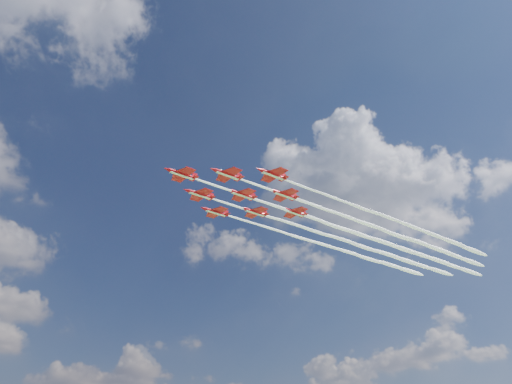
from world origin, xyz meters
TOP-DOWN VIEW (x-y plane):
  - jet_lead at (30.20, -0.14)m, footprint 112.79×9.23m
  - jet_row2_port at (40.56, -8.13)m, footprint 112.79×9.23m
  - jet_row2_starb at (41.00, 7.25)m, footprint 112.79×9.23m
  - jet_row3_port at (50.92, -16.13)m, footprint 112.79×9.23m
  - jet_row3_centre at (51.36, -0.74)m, footprint 112.79×9.23m
  - jet_row3_starb at (51.80, 14.64)m, footprint 112.79×9.23m
  - jet_row4_port at (61.72, -8.74)m, footprint 112.79×9.23m
  - jet_row4_starb at (62.16, 6.64)m, footprint 112.79×9.23m
  - jet_tail at (72.53, -1.35)m, footprint 112.79×9.23m

SIDE VIEW (x-z plane):
  - jet_lead at x=30.20m, z-range 74.61..77.29m
  - jet_row2_port at x=40.56m, z-range 74.61..77.29m
  - jet_row2_starb at x=41.00m, z-range 74.61..77.29m
  - jet_row3_port at x=50.92m, z-range 74.61..77.29m
  - jet_row3_centre at x=51.36m, z-range 74.61..77.29m
  - jet_row3_starb at x=51.80m, z-range 74.61..77.29m
  - jet_row4_port at x=61.72m, z-range 74.61..77.29m
  - jet_row4_starb at x=62.16m, z-range 74.61..77.29m
  - jet_tail at x=72.53m, z-range 74.61..77.29m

